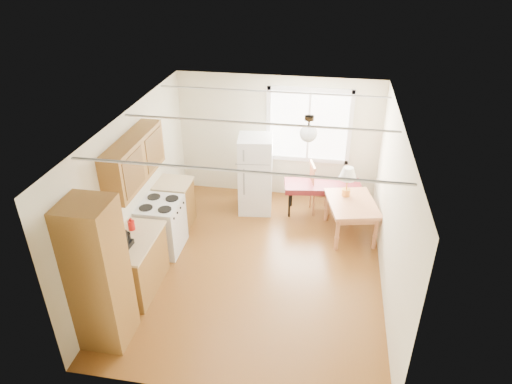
% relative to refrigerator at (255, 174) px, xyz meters
% --- Properties ---
extents(room_shell, '(4.60, 5.60, 2.62)m').
position_rel_refrigerator_xyz_m(room_shell, '(0.33, -1.76, 0.48)').
color(room_shell, '#5B3212').
rests_on(room_shell, ground).
extents(kitchen_run, '(0.65, 3.40, 2.20)m').
position_rel_refrigerator_xyz_m(kitchen_run, '(-1.39, -2.40, 0.07)').
color(kitchen_run, brown).
rests_on(kitchen_run, ground).
extents(window_unit, '(1.64, 0.05, 1.51)m').
position_rel_refrigerator_xyz_m(window_unit, '(0.93, 0.71, 0.78)').
color(window_unit, white).
rests_on(window_unit, room_shell).
extents(pendant_light, '(0.26, 0.26, 0.40)m').
position_rel_refrigerator_xyz_m(pendant_light, '(1.03, -1.36, 1.47)').
color(pendant_light, black).
rests_on(pendant_light, room_shell).
extents(refrigerator, '(0.70, 0.70, 1.54)m').
position_rel_refrigerator_xyz_m(refrigerator, '(0.00, 0.00, 0.00)').
color(refrigerator, silver).
rests_on(refrigerator, ground).
extents(bench, '(1.50, 0.73, 0.67)m').
position_rel_refrigerator_xyz_m(bench, '(1.29, 0.03, -0.17)').
color(bench, maroon).
rests_on(bench, ground).
extents(dining_table, '(1.02, 1.22, 0.67)m').
position_rel_refrigerator_xyz_m(dining_table, '(1.83, -0.58, -0.20)').
color(dining_table, '#B56E45').
rests_on(dining_table, ground).
extents(chair, '(0.49, 0.48, 1.03)m').
position_rel_refrigerator_xyz_m(chair, '(1.16, 0.10, -0.18)').
color(chair, '#B56E45').
rests_on(chair, ground).
extents(table_lamp, '(0.32, 0.32, 0.56)m').
position_rel_refrigerator_xyz_m(table_lamp, '(1.72, -0.35, 0.31)').
color(table_lamp, gold).
rests_on(table_lamp, dining_table).
extents(coffee_maker, '(0.18, 0.23, 0.33)m').
position_rel_refrigerator_xyz_m(coffee_maker, '(-1.39, -2.80, 0.25)').
color(coffee_maker, black).
rests_on(coffee_maker, kitchen_run).
extents(kettle, '(0.10, 0.10, 0.20)m').
position_rel_refrigerator_xyz_m(kettle, '(-1.48, -2.36, 0.21)').
color(kettle, red).
rests_on(kettle, kitchen_run).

